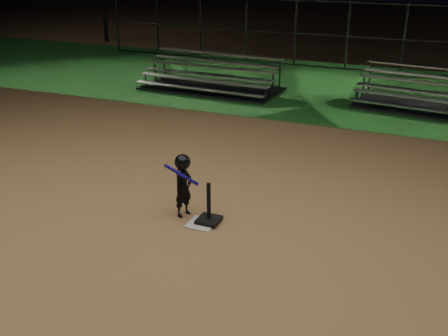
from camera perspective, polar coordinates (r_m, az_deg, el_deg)
ground at (r=9.07m, az=-2.43°, el=-6.07°), size 80.00×80.00×0.00m
grass_strip at (r=18.05m, az=11.09°, el=8.45°), size 60.00×8.00×0.01m
home_plate at (r=9.06m, az=-2.43°, el=-6.00°), size 0.45×0.45×0.02m
batting_tee at (r=9.04m, az=-1.64°, el=-5.05°), size 0.38×0.38×0.72m
child_batter at (r=9.12m, az=-4.42°, el=-1.68°), size 0.53×0.53×1.14m
bleacher_left at (r=17.48m, az=-1.45°, el=9.14°), size 4.53×2.37×1.09m
bleacher_right at (r=16.37m, az=22.00°, el=6.52°), size 4.78×2.78×1.11m
backstop_fence at (r=20.70m, az=13.16°, el=13.63°), size 20.08×0.08×2.50m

